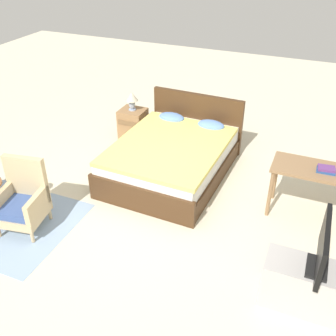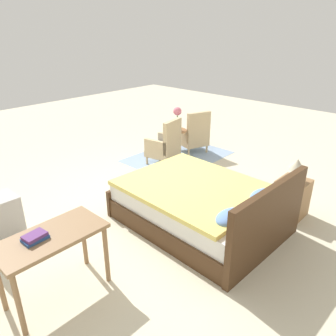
{
  "view_description": "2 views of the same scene",
  "coord_description": "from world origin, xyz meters",
  "px_view_note": "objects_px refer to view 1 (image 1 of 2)",
  "views": [
    {
      "loc": [
        1.92,
        -3.84,
        3.37
      ],
      "look_at": [
        0.37,
        -0.13,
        0.84
      ],
      "focal_mm": 42.0,
      "sensor_mm": 36.0,
      "label": 1
    },
    {
      "loc": [
        3.16,
        3.33,
        2.58
      ],
      "look_at": [
        -0.08,
        0.31,
        0.64
      ],
      "focal_mm": 35.0,
      "sensor_mm": 36.0,
      "label": 2
    }
  ],
  "objects_px": {
    "nightstand": "(133,124)",
    "vanity_desk": "(313,175)",
    "tv_stand": "(311,288)",
    "table_lamp": "(132,98)",
    "tv_flatscreen": "(323,248)",
    "bed": "(173,156)",
    "armchair_by_window_right": "(23,201)",
    "book_stack": "(326,169)"
  },
  "relations": [
    {
      "from": "bed",
      "to": "tv_flatscreen",
      "type": "bearing_deg",
      "value": -39.22
    },
    {
      "from": "nightstand",
      "to": "vanity_desk",
      "type": "xyz_separation_m",
      "value": [
        3.13,
        -1.07,
        0.35
      ]
    },
    {
      "from": "nightstand",
      "to": "book_stack",
      "type": "xyz_separation_m",
      "value": [
        3.27,
        -1.1,
        0.49
      ]
    },
    {
      "from": "vanity_desk",
      "to": "book_stack",
      "type": "distance_m",
      "value": 0.2
    },
    {
      "from": "tv_stand",
      "to": "vanity_desk",
      "type": "height_order",
      "value": "vanity_desk"
    },
    {
      "from": "bed",
      "to": "vanity_desk",
      "type": "bearing_deg",
      "value": -7.78
    },
    {
      "from": "bed",
      "to": "book_stack",
      "type": "xyz_separation_m",
      "value": [
        2.17,
        -0.31,
        0.47
      ]
    },
    {
      "from": "table_lamp",
      "to": "vanity_desk",
      "type": "height_order",
      "value": "table_lamp"
    },
    {
      "from": "armchair_by_window_right",
      "to": "table_lamp",
      "type": "relative_size",
      "value": 2.79
    },
    {
      "from": "bed",
      "to": "tv_stand",
      "type": "distance_m",
      "value": 2.88
    },
    {
      "from": "armchair_by_window_right",
      "to": "tv_flatscreen",
      "type": "xyz_separation_m",
      "value": [
        3.51,
        0.08,
        0.42
      ]
    },
    {
      "from": "table_lamp",
      "to": "book_stack",
      "type": "xyz_separation_m",
      "value": [
        3.27,
        -1.1,
        -0.01
      ]
    },
    {
      "from": "armchair_by_window_right",
      "to": "tv_stand",
      "type": "bearing_deg",
      "value": 1.28
    },
    {
      "from": "armchair_by_window_right",
      "to": "vanity_desk",
      "type": "height_order",
      "value": "armchair_by_window_right"
    },
    {
      "from": "nightstand",
      "to": "vanity_desk",
      "type": "distance_m",
      "value": 3.33
    },
    {
      "from": "nightstand",
      "to": "table_lamp",
      "type": "height_order",
      "value": "table_lamp"
    },
    {
      "from": "bed",
      "to": "armchair_by_window_right",
      "type": "height_order",
      "value": "bed"
    },
    {
      "from": "book_stack",
      "to": "vanity_desk",
      "type": "bearing_deg",
      "value": 167.41
    },
    {
      "from": "nightstand",
      "to": "tv_flatscreen",
      "type": "xyz_separation_m",
      "value": [
        3.33,
        -2.61,
        0.52
      ]
    },
    {
      "from": "bed",
      "to": "vanity_desk",
      "type": "distance_m",
      "value": 2.08
    },
    {
      "from": "bed",
      "to": "vanity_desk",
      "type": "relative_size",
      "value": 2.12
    },
    {
      "from": "tv_flatscreen",
      "to": "bed",
      "type": "bearing_deg",
      "value": 140.78
    },
    {
      "from": "vanity_desk",
      "to": "book_stack",
      "type": "relative_size",
      "value": 4.55
    },
    {
      "from": "table_lamp",
      "to": "armchair_by_window_right",
      "type": "bearing_deg",
      "value": -93.76
    },
    {
      "from": "nightstand",
      "to": "table_lamp",
      "type": "relative_size",
      "value": 1.7
    },
    {
      "from": "table_lamp",
      "to": "book_stack",
      "type": "relative_size",
      "value": 1.44
    },
    {
      "from": "table_lamp",
      "to": "tv_stand",
      "type": "relative_size",
      "value": 0.34
    },
    {
      "from": "bed",
      "to": "book_stack",
      "type": "relative_size",
      "value": 9.67
    },
    {
      "from": "armchair_by_window_right",
      "to": "book_stack",
      "type": "distance_m",
      "value": 3.81
    },
    {
      "from": "tv_stand",
      "to": "table_lamp",
      "type": "bearing_deg",
      "value": 141.83
    },
    {
      "from": "bed",
      "to": "nightstand",
      "type": "xyz_separation_m",
      "value": [
        -1.1,
        0.79,
        -0.02
      ]
    },
    {
      "from": "bed",
      "to": "table_lamp",
      "type": "relative_size",
      "value": 6.69
    },
    {
      "from": "book_stack",
      "to": "armchair_by_window_right",
      "type": "bearing_deg",
      "value": -155.21
    },
    {
      "from": "table_lamp",
      "to": "vanity_desk",
      "type": "xyz_separation_m",
      "value": [
        3.13,
        -1.07,
        -0.15
      ]
    },
    {
      "from": "book_stack",
      "to": "tv_flatscreen",
      "type": "bearing_deg",
      "value": -87.68
    },
    {
      "from": "table_lamp",
      "to": "tv_stand",
      "type": "bearing_deg",
      "value": -38.17
    },
    {
      "from": "tv_stand",
      "to": "tv_flatscreen",
      "type": "relative_size",
      "value": 1.26
    },
    {
      "from": "nightstand",
      "to": "armchair_by_window_right",
      "type": "bearing_deg",
      "value": -93.76
    },
    {
      "from": "vanity_desk",
      "to": "nightstand",
      "type": "bearing_deg",
      "value": 161.13
    },
    {
      "from": "table_lamp",
      "to": "vanity_desk",
      "type": "relative_size",
      "value": 0.32
    },
    {
      "from": "nightstand",
      "to": "tv_stand",
      "type": "xyz_separation_m",
      "value": [
        3.33,
        -2.61,
        -0.01
      ]
    },
    {
      "from": "table_lamp",
      "to": "tv_stand",
      "type": "distance_m",
      "value": 4.26
    }
  ]
}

